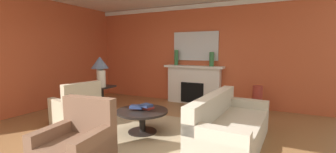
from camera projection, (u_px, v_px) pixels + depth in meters
name	position (u px, v px, depth m)	size (l,w,h in m)	color
ground_plane	(146.00, 132.00, 4.40)	(8.81, 8.81, 0.00)	olive
wall_fireplace	(195.00, 54.00, 6.77)	(7.38, 0.12, 2.96)	#C65633
wall_window	(42.00, 55.00, 6.00)	(0.12, 6.22, 2.96)	#C65633
crown_moulding	(195.00, 7.00, 6.54)	(7.38, 0.08, 0.12)	white
area_rug	(142.00, 132.00, 4.37)	(3.61, 2.37, 0.01)	tan
fireplace	(194.00, 86.00, 6.68)	(1.80, 0.35, 1.15)	white
mantel_mirror	(195.00, 46.00, 6.65)	(1.39, 0.04, 0.85)	silver
sofa	(230.00, 128.00, 3.76)	(1.04, 2.16, 0.85)	beige
armchair_near_window	(76.00, 111.00, 4.77)	(0.97, 0.97, 0.95)	#C1B293
armchair_facing_fireplace	(77.00, 149.00, 2.96)	(0.89, 0.89, 0.95)	brown
coffee_table	(142.00, 116.00, 4.33)	(1.00, 1.00, 0.45)	black
side_table	(101.00, 98.00, 5.69)	(0.56, 0.56, 0.70)	black
table_lamp	(100.00, 65.00, 5.59)	(0.44, 0.44, 0.75)	beige
vase_on_side_table	(102.00, 79.00, 5.46)	(0.20, 0.20, 0.41)	beige
vase_tall_corner	(257.00, 100.00, 5.64)	(0.24, 0.24, 0.71)	#9E3328
vase_mantel_right	(212.00, 59.00, 6.30)	(0.13, 0.13, 0.41)	#33703D
vase_mantel_left	(176.00, 58.00, 6.78)	(0.12, 0.12, 0.47)	#33703D
book_red_cover	(146.00, 108.00, 4.41)	(0.25, 0.20, 0.04)	maroon
book_art_folio	(136.00, 107.00, 4.30)	(0.24, 0.16, 0.06)	navy
book_small_novel	(147.00, 105.00, 4.19)	(0.20, 0.16, 0.05)	navy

